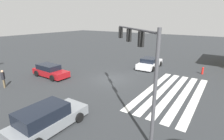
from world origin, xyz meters
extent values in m
plane|color=#2B2D30|center=(0.00, 0.00, 0.00)|extent=(118.18, 118.18, 0.00)
cube|color=silver|center=(0.00, -8.28, 0.00)|extent=(10.44, 0.60, 0.01)
cube|color=silver|center=(0.00, -7.33, 0.00)|extent=(10.44, 0.60, 0.01)
cube|color=silver|center=(0.00, -6.38, 0.00)|extent=(10.44, 0.60, 0.01)
cube|color=silver|center=(0.00, -5.43, 0.00)|extent=(10.44, 0.60, 0.01)
cube|color=silver|center=(0.00, -4.48, 0.00)|extent=(10.44, 0.60, 0.01)
cylinder|color=#47474C|center=(-7.34, -7.34, 2.95)|extent=(0.18, 0.18, 5.90)
cylinder|color=#47474C|center=(-4.83, -4.83, 5.65)|extent=(5.11, 5.11, 0.12)
cube|color=black|center=(-5.83, -5.83, 5.18)|extent=(0.40, 0.40, 0.84)
sphere|color=red|center=(-5.72, -5.72, 5.18)|extent=(0.16, 0.16, 0.16)
cube|color=black|center=(-4.20, -4.20, 5.18)|extent=(0.40, 0.40, 0.84)
sphere|color=gold|center=(-4.08, -4.08, 5.18)|extent=(0.16, 0.16, 0.16)
cube|color=black|center=(-2.56, -2.56, 5.18)|extent=(0.40, 0.40, 0.84)
sphere|color=green|center=(-2.45, -2.45, 5.18)|extent=(0.16, 0.16, 0.16)
cube|color=silver|center=(6.67, -1.54, 0.50)|extent=(4.94, 2.09, 0.64)
cube|color=black|center=(6.43, -1.54, 1.09)|extent=(2.24, 1.80, 0.54)
cylinder|color=black|center=(8.15, -0.50, 0.32)|extent=(0.65, 0.24, 0.64)
cylinder|color=black|center=(8.22, -2.46, 0.32)|extent=(0.65, 0.24, 0.64)
cylinder|color=black|center=(5.13, -0.61, 0.32)|extent=(0.65, 0.24, 0.64)
cylinder|color=black|center=(5.20, -2.57, 0.32)|extent=(0.65, 0.24, 0.64)
cube|color=gray|center=(-9.26, -1.81, 0.48)|extent=(4.71, 1.92, 0.62)
cube|color=black|center=(-9.66, -1.80, 1.15)|extent=(2.73, 1.71, 0.72)
cylinder|color=black|center=(-7.80, -0.85, 0.31)|extent=(0.61, 0.22, 0.61)
cylinder|color=black|center=(-7.81, -2.78, 0.31)|extent=(0.61, 0.22, 0.61)
cylinder|color=black|center=(-10.71, -0.83, 0.31)|extent=(0.61, 0.22, 0.61)
cube|color=maroon|center=(-3.07, 6.16, 0.49)|extent=(1.78, 4.51, 0.62)
cube|color=black|center=(-3.06, 6.50, 1.07)|extent=(1.57, 2.61, 0.55)
cylinder|color=black|center=(-2.23, 4.75, 0.33)|extent=(0.23, 0.67, 0.66)
cylinder|color=black|center=(-3.97, 4.79, 0.33)|extent=(0.23, 0.67, 0.66)
cylinder|color=black|center=(-2.18, 7.53, 0.33)|extent=(0.23, 0.67, 0.66)
cylinder|color=black|center=(-3.91, 7.56, 0.33)|extent=(0.23, 0.67, 0.66)
cylinder|color=brown|center=(-7.55, 7.12, 0.41)|extent=(0.14, 0.14, 0.83)
cylinder|color=brown|center=(-7.65, 7.00, 0.41)|extent=(0.14, 0.14, 0.83)
cube|color=black|center=(-7.60, 7.06, 1.16)|extent=(0.41, 0.41, 0.66)
sphere|color=tan|center=(-7.60, 7.06, 1.60)|extent=(0.22, 0.22, 0.22)
cylinder|color=red|center=(7.37, -7.76, 0.35)|extent=(0.22, 0.22, 0.70)
sphere|color=red|center=(7.37, -7.76, 0.76)|extent=(0.20, 0.20, 0.20)
camera|label=1|loc=(-14.65, -9.86, 6.26)|focal=28.00mm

